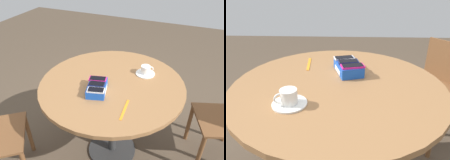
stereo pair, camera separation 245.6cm
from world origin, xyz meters
TOP-DOWN VIEW (x-y plane):
  - ground_plane at (0.00, 0.00)m, footprint 8.00×8.00m
  - round_table at (0.00, 0.00)m, footprint 1.13×1.13m
  - phone_box at (-0.15, 0.05)m, footprint 0.24×0.18m
  - phone_white at (-0.22, 0.03)m, footprint 0.09×0.13m
  - phone_navy at (-0.16, 0.05)m, footprint 0.09×0.13m
  - phone_magenta at (-0.09, 0.08)m, footprint 0.09×0.14m
  - saucer at (0.22, -0.21)m, footprint 0.16×0.16m
  - coffee_cup at (0.22, -0.21)m, footprint 0.08×0.10m
  - lanyard_strap at (-0.27, -0.20)m, footprint 0.21×0.03m

SIDE VIEW (x-z plane):
  - ground_plane at x=0.00m, z-range 0.00..0.00m
  - round_table at x=0.00m, z-range 0.28..1.07m
  - lanyard_strap at x=-0.27m, z-range 0.79..0.79m
  - saucer at x=0.22m, z-range 0.79..0.80m
  - phone_box at x=-0.15m, z-range 0.79..0.85m
  - coffee_cup at x=0.22m, z-range 0.80..0.86m
  - phone_white at x=-0.22m, z-range 0.85..0.86m
  - phone_magenta at x=-0.09m, z-range 0.85..0.86m
  - phone_navy at x=-0.16m, z-range 0.85..0.86m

